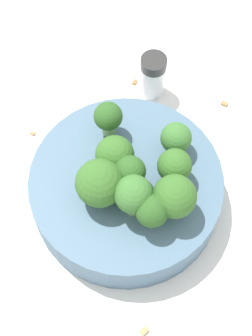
% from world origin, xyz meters
% --- Properties ---
extents(ground_plane, '(3.00, 3.00, 0.00)m').
position_xyz_m(ground_plane, '(0.00, 0.00, 0.00)').
color(ground_plane, white).
extents(bowl, '(0.21, 0.21, 0.05)m').
position_xyz_m(bowl, '(0.00, 0.00, 0.03)').
color(bowl, slate).
rests_on(bowl, ground_plane).
extents(broccoli_floret_0, '(0.03, 0.03, 0.05)m').
position_xyz_m(broccoli_floret_0, '(-0.02, -0.06, 0.08)').
color(broccoli_floret_0, '#84AD66').
rests_on(broccoli_floret_0, bowl).
extents(broccoli_floret_1, '(0.03, 0.03, 0.05)m').
position_xyz_m(broccoli_floret_1, '(-0.00, 0.01, 0.08)').
color(broccoli_floret_1, '#8EB770').
rests_on(broccoli_floret_1, bowl).
extents(broccoli_floret_2, '(0.05, 0.05, 0.06)m').
position_xyz_m(broccoli_floret_2, '(0.03, 0.00, 0.08)').
color(broccoli_floret_2, '#8EB770').
rests_on(broccoli_floret_2, bowl).
extents(broccoli_floret_3, '(0.04, 0.04, 0.05)m').
position_xyz_m(broccoli_floret_3, '(-0.00, -0.02, 0.08)').
color(broccoli_floret_3, '#84AD66').
rests_on(broccoli_floret_3, bowl).
extents(broccoli_floret_4, '(0.03, 0.03, 0.05)m').
position_xyz_m(broccoli_floret_4, '(0.01, 0.06, 0.08)').
color(broccoli_floret_4, '#84AD66').
rests_on(broccoli_floret_4, bowl).
extents(broccoli_floret_5, '(0.05, 0.05, 0.06)m').
position_xyz_m(broccoli_floret_5, '(-0.02, 0.06, 0.09)').
color(broccoli_floret_5, '#84AD66').
rests_on(broccoli_floret_5, bowl).
extents(broccoli_floret_6, '(0.04, 0.04, 0.05)m').
position_xyz_m(broccoli_floret_6, '(-0.04, 0.03, 0.08)').
color(broccoli_floret_6, '#8EB770').
rests_on(broccoli_floret_6, bowl).
extents(broccoli_floret_7, '(0.04, 0.04, 0.06)m').
position_xyz_m(broccoli_floret_7, '(0.01, 0.03, 0.09)').
color(broccoli_floret_7, '#8EB770').
rests_on(broccoli_floret_7, bowl).
extents(broccoli_floret_8, '(0.03, 0.03, 0.04)m').
position_xyz_m(broccoli_floret_8, '(-0.07, -0.00, 0.08)').
color(broccoli_floret_8, '#84AD66').
rests_on(broccoli_floret_8, bowl).
extents(pepper_shaker, '(0.03, 0.03, 0.06)m').
position_xyz_m(pepper_shaker, '(-0.12, -0.11, 0.03)').
color(pepper_shaker, silver).
rests_on(pepper_shaker, ground_plane).
extents(almond_crumb_0, '(0.01, 0.01, 0.01)m').
position_xyz_m(almond_crumb_0, '(-0.18, -0.04, 0.00)').
color(almond_crumb_0, '#AD7F4C').
rests_on(almond_crumb_0, ground_plane).
extents(almond_crumb_1, '(0.01, 0.01, 0.01)m').
position_xyz_m(almond_crumb_1, '(-0.11, -0.13, 0.00)').
color(almond_crumb_1, olive).
rests_on(almond_crumb_1, ground_plane).
extents(almond_crumb_2, '(0.01, 0.01, 0.01)m').
position_xyz_m(almond_crumb_2, '(0.04, -0.14, 0.00)').
color(almond_crumb_2, '#AD7F4C').
rests_on(almond_crumb_2, ground_plane).
extents(almond_crumb_3, '(0.01, 0.01, 0.01)m').
position_xyz_m(almond_crumb_3, '(-0.12, 0.02, 0.00)').
color(almond_crumb_3, '#AD7F4C').
rests_on(almond_crumb_3, ground_plane).
extents(almond_crumb_4, '(0.01, 0.01, 0.01)m').
position_xyz_m(almond_crumb_4, '(0.07, 0.13, 0.00)').
color(almond_crumb_4, tan).
rests_on(almond_crumb_4, ground_plane).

